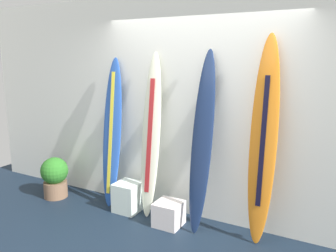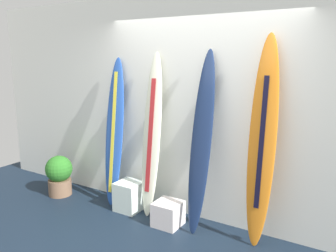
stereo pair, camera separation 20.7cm
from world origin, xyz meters
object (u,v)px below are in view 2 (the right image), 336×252
display_block_left (168,214)px  potted_plant (59,174)px  surfboard_ivory (152,137)px  surfboard_cobalt (114,133)px  surfboard_sunset (262,144)px  surfboard_navy (201,143)px  display_block_center (129,196)px

display_block_left → potted_plant: (-1.87, -0.05, 0.17)m
surfboard_ivory → potted_plant: (-1.51, -0.23, -0.72)m
surfboard_cobalt → surfboard_ivory: size_ratio=0.97×
surfboard_ivory → surfboard_sunset: size_ratio=0.92×
surfboard_navy → surfboard_sunset: surfboard_sunset is taller
surfboard_ivory → potted_plant: bearing=-171.3°
surfboard_cobalt → display_block_center: (0.31, -0.10, -0.81)m
surfboard_sunset → surfboard_cobalt: bearing=-179.8°
surfboard_cobalt → display_block_left: 1.31m
surfboard_navy → surfboard_ivory: bearing=176.6°
display_block_left → surfboard_navy: bearing=21.9°
surfboard_cobalt → surfboard_navy: surfboard_navy is taller
surfboard_sunset → potted_plant: bearing=-175.2°
surfboard_cobalt → surfboard_sunset: 2.03m
surfboard_cobalt → display_block_center: surfboard_cobalt is taller
surfboard_cobalt → display_block_center: bearing=-18.0°
surfboard_cobalt → potted_plant: bearing=-165.0°
surfboard_ivory → surfboard_navy: (0.72, -0.04, 0.03)m
display_block_center → potted_plant: (-1.20, -0.14, 0.12)m
surfboard_ivory → surfboard_sunset: surfboard_sunset is taller
surfboard_navy → display_block_left: (-0.36, -0.14, -0.91)m
surfboard_cobalt → display_block_center: 0.87m
surfboard_cobalt → surfboard_sunset: bearing=0.2°
surfboard_navy → surfboard_sunset: (0.68, 0.06, 0.07)m
surfboard_sunset → display_block_center: 1.95m
surfboard_navy → surfboard_sunset: 0.69m
surfboard_cobalt → surfboard_sunset: size_ratio=0.89×
potted_plant → surfboard_cobalt: bearing=15.0°
surfboard_cobalt → surfboard_navy: (1.34, -0.05, 0.06)m
surfboard_sunset → surfboard_navy: bearing=-175.3°
surfboard_sunset → surfboard_ivory: bearing=-179.5°
surfboard_ivory → display_block_left: size_ratio=6.50×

